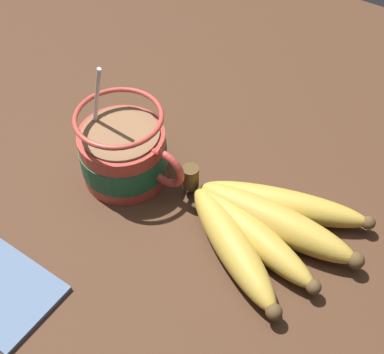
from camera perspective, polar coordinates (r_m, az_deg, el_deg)
table at (r=63.71cm, az=-2.95°, el=-5.81°), size 119.05×119.05×3.19cm
coffee_mug at (r=64.88cm, az=-7.27°, el=2.57°), size 14.33×10.58×15.57cm
banana_bunch at (r=60.25cm, az=7.49°, el=-5.17°), size 22.16×19.02×4.36cm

